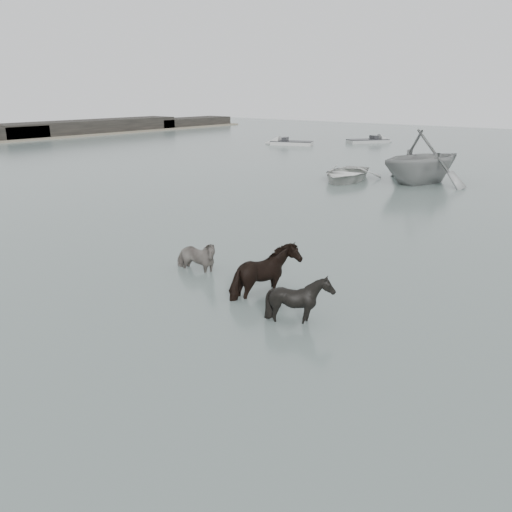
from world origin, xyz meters
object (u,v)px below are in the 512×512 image
(pony_dark, at_px, (267,264))
(rowboat_lead, at_px, (346,172))
(pony_pinto, at_px, (195,250))
(pony_black, at_px, (300,294))

(pony_dark, height_order, rowboat_lead, pony_dark)
(pony_pinto, xyz_separation_m, pony_dark, (2.78, -0.12, 0.19))
(pony_dark, relative_size, pony_black, 1.22)
(pony_dark, distance_m, pony_black, 1.84)
(pony_black, bearing_deg, rowboat_lead, 37.77)
(pony_pinto, height_order, pony_black, pony_black)
(pony_pinto, bearing_deg, pony_dark, -103.11)
(pony_pinto, height_order, pony_dark, pony_dark)
(pony_pinto, bearing_deg, pony_black, -113.23)
(pony_dark, distance_m, rowboat_lead, 18.77)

